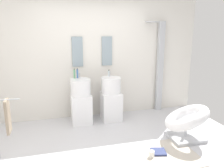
{
  "coord_description": "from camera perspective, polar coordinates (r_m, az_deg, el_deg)",
  "views": [
    {
      "loc": [
        -0.82,
        -3.07,
        1.87
      ],
      "look_at": [
        0.15,
        0.55,
        0.95
      ],
      "focal_mm": 35.77,
      "sensor_mm": 36.0,
      "label": 1
    }
  ],
  "objects": [
    {
      "name": "vanity_mirror_right",
      "position": [
        4.81,
        -1.31,
        8.42
      ],
      "size": [
        0.22,
        0.03,
        0.61
      ],
      "primitive_type": "cube",
      "color": "#8C9EA8"
    },
    {
      "name": "ground_plane",
      "position": [
        3.7,
        -0.03,
        -16.93
      ],
      "size": [
        4.8,
        3.6,
        0.04
      ],
      "primitive_type": "cube",
      "color": "silver"
    },
    {
      "name": "coffee_mug",
      "position": [
        3.55,
        10.09,
        -17.16
      ],
      "size": [
        0.08,
        0.08,
        0.1
      ],
      "primitive_type": "cylinder",
      "color": "white",
      "rests_on": "area_rug"
    },
    {
      "name": "towel_rack",
      "position": [
        3.59,
        -25.51,
        -7.84
      ],
      "size": [
        0.37,
        0.22,
        0.95
      ],
      "color": "#B7BABF",
      "rests_on": "ground_plane"
    },
    {
      "name": "magazine_navy",
      "position": [
        3.68,
        11.78,
        -16.6
      ],
      "size": [
        0.27,
        0.26,
        0.03
      ],
      "primitive_type": "cube",
      "rotation": [
        0.0,
        0.0,
        -0.24
      ],
      "color": "navy",
      "rests_on": "area_rug"
    },
    {
      "name": "soap_bottle_blue",
      "position": [
        4.55,
        -8.84,
        2.65
      ],
      "size": [
        0.04,
        0.04,
        0.19
      ],
      "color": "#4C72B7",
      "rests_on": "pedestal_sink_left"
    },
    {
      "name": "vanity_mirror_left",
      "position": [
        4.7,
        -8.84,
        8.14
      ],
      "size": [
        0.22,
        0.03,
        0.61
      ],
      "primitive_type": "cube",
      "color": "#8C9EA8"
    },
    {
      "name": "shower_column",
      "position": [
        5.23,
        12.03,
        4.77
      ],
      "size": [
        0.49,
        0.24,
        2.05
      ],
      "color": "#B7BABF",
      "rests_on": "ground_plane"
    },
    {
      "name": "soap_bottle_green",
      "position": [
        4.52,
        -9.58,
        2.58
      ],
      "size": [
        0.04,
        0.04,
        0.2
      ],
      "color": "#59996B",
      "rests_on": "pedestal_sink_left"
    },
    {
      "name": "soap_bottle_clear",
      "position": [
        4.68,
        -0.81,
        2.78
      ],
      "size": [
        0.04,
        0.04,
        0.14
      ],
      "color": "silver",
      "rests_on": "pedestal_sink_right"
    },
    {
      "name": "lounge_chair",
      "position": [
        4.09,
        18.48,
        -8.77
      ],
      "size": [
        1.06,
        1.06,
        0.65
      ],
      "color": "#B7BABF",
      "rests_on": "ground_plane"
    },
    {
      "name": "pedestal_sink_right",
      "position": [
        4.67,
        -0.23,
        -3.8
      ],
      "size": [
        0.4,
        0.4,
        1.02
      ],
      "color": "white",
      "rests_on": "ground_plane"
    },
    {
      "name": "pedestal_sink_left",
      "position": [
        4.56,
        -7.91,
        -4.38
      ],
      "size": [
        0.4,
        0.4,
        1.02
      ],
      "color": "white",
      "rests_on": "ground_plane"
    },
    {
      "name": "area_rug",
      "position": [
        3.6,
        11.11,
        -17.65
      ],
      "size": [
        1.28,
        0.86,
        0.01
      ],
      "primitive_type": "cube",
      "color": "beige",
      "rests_on": "ground_plane"
    },
    {
      "name": "rear_partition",
      "position": [
        4.83,
        -5.15,
        6.93
      ],
      "size": [
        4.8,
        0.1,
        2.6
      ],
      "primitive_type": "cube",
      "color": "silver",
      "rests_on": "ground_plane"
    }
  ]
}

